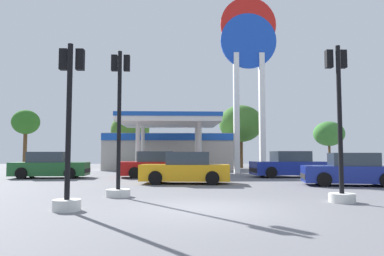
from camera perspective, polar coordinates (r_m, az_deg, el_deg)
name	(u,v)px	position (r m, az deg, el deg)	size (l,w,h in m)	color
ground_plane	(206,209)	(10.06, 2.16, -12.47)	(90.00, 90.00, 0.00)	slate
gas_station	(171,149)	(34.16, -3.33, -3.27)	(12.02, 13.17, 4.39)	#ADA89E
station_pole_sign	(249,59)	(29.05, 8.84, 10.68)	(4.35, 0.56, 13.71)	white
car_0	(156,166)	(23.19, -5.66, -5.86)	(4.80, 2.63, 1.63)	black
car_1	(50,166)	(24.08, -21.30, -5.57)	(4.56, 2.23, 1.60)	black
car_2	(186,169)	(18.28, -1.00, -6.45)	(4.53, 2.31, 1.57)	black
car_3	(351,171)	(18.61, 23.53, -6.14)	(4.52, 2.60, 1.52)	black
car_4	(288,165)	(24.08, 14.84, -5.66)	(4.71, 2.34, 1.64)	black
traffic_signal_0	(69,148)	(10.14, -18.73, -3.02)	(0.72, 0.72, 4.41)	silver
traffic_signal_1	(340,146)	(12.13, 22.11, -2.61)	(0.78, 0.78, 4.85)	silver
traffic_signal_2	(119,146)	(12.94, -11.35, -2.81)	(0.84, 0.84, 5.09)	silver
tree_0	(26,123)	(42.32, -24.54, 0.75)	(2.85, 2.85, 6.12)	brown
tree_1	(130,130)	(41.14, -9.64, -0.32)	(4.26, 4.26, 5.99)	brown
tree_2	(241,124)	(39.16, 7.64, 0.66)	(4.62, 4.62, 6.65)	brown
tree_3	(329,134)	(42.63, 20.61, -0.86)	(3.34, 3.34, 5.02)	brown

